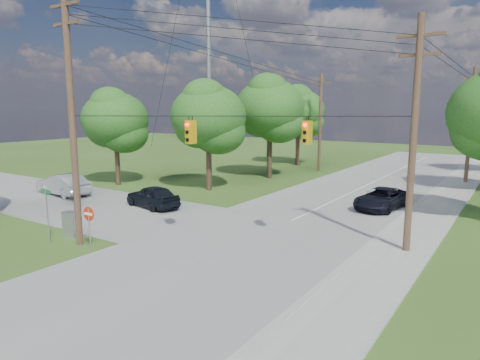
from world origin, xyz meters
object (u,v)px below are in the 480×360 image
Objects in this scene: pole_north_e at (470,125)px; car_cross_silver at (63,184)px; pole_ne at (414,133)px; car_cross_dark at (153,196)px; pole_sw at (72,115)px; do_not_enter_sign at (89,218)px; control_cabinet at (71,224)px; car_main_north at (382,198)px; pole_north_w at (320,122)px.

car_cross_silver is (-24.74, -22.91, -4.28)m from pole_north_e.
pole_ne is 2.39× the size of car_cross_dark.
do_not_enter_sign is at bearing -9.27° from pole_sw.
control_cabinet is 2.69m from do_not_enter_sign.
do_not_enter_sign is at bearing 37.09° from car_cross_dark.
pole_north_w is at bearing 133.63° from car_main_north.
pole_sw is at bearing -35.00° from control_cabinet.
do_not_enter_sign is at bearing -148.05° from pole_ne.
pole_ne is 17.18m from control_cabinet.
pole_north_e is at bearing 49.09° from control_cabinet.
car_main_north is (-3.40, 8.02, -4.76)m from pole_ne.
do_not_enter_sign is at bearing -113.12° from car_main_north.
do_not_enter_sign reaches higher than control_cabinet.
do_not_enter_sign is at bearing -112.71° from pole_north_e.
pole_ne is at bearing 11.57° from control_cabinet.
pole_ne is 5.14× the size of do_not_enter_sign.
pole_sw reaches higher than control_cabinet.
pole_sw reaches higher than pole_north_e.
car_main_north is 3.68× the size of control_cabinet.
pole_ne is at bearing 29.38° from pole_sw.
car_cross_silver is at bearing -150.57° from car_main_north.
pole_north_w is (-13.90, 0.00, 0.00)m from pole_north_e.
pole_sw is 2.73× the size of car_cross_dark.
car_cross_silver is 23.13m from car_main_north.
pole_north_w is (-13.90, 22.00, -0.34)m from pole_ne.
pole_north_w is at bearing 90.77° from pole_sw.
car_cross_dark reaches higher than control_cabinet.
car_cross_dark is 8.56m from do_not_enter_sign.
control_cabinet is (9.83, -6.14, -0.19)m from car_cross_silver.
pole_north_w is 18.03m from car_main_north.
car_cross_dark is 2.15× the size of do_not_enter_sign.
control_cabinet is 0.65× the size of do_not_enter_sign.
pole_north_w is at bearing 122.29° from pole_ne.
pole_ne reaches higher than control_cabinet.
pole_ne reaches higher than pole_north_e.
pole_ne is 2.15× the size of car_main_north.
pole_north_e is 2.02× the size of car_cross_silver.
car_cross_silver is 14.08m from do_not_enter_sign.
car_cross_silver is at bearing -72.89° from car_cross_dark.
car_main_north is (21.34, 8.93, -0.14)m from car_cross_silver.
pole_north_w reaches higher than car_main_north.
pole_sw is at bearing 30.86° from car_cross_dark.
car_cross_silver is 1.01× the size of car_main_north.
pole_north_e is at bearing 137.02° from car_cross_silver.
car_main_north is (-3.40, -13.98, -4.42)m from pole_north_e.
control_cabinet is at bearing 21.52° from car_cross_dark.
pole_sw is 14.14m from car_cross_silver.
control_cabinet is (-1.01, -29.05, -4.47)m from pole_north_w.
car_main_north is (12.74, 8.09, -0.07)m from car_cross_dark.
control_cabinet is at bearing 158.24° from do_not_enter_sign.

